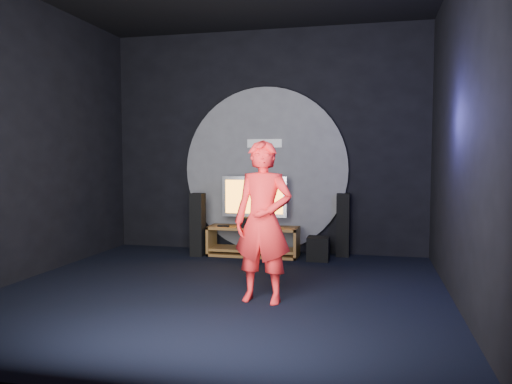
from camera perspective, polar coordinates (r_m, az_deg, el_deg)
floor at (r=5.72m, az=-4.17°, el=-11.24°), size 5.00×5.00×0.00m
back_wall at (r=7.95m, az=1.15°, el=5.77°), size 5.00×0.04×3.50m
front_wall at (r=3.23m, az=-17.72°, el=8.18°), size 5.00×0.04×3.50m
left_wall at (r=6.71m, az=-25.20°, el=5.72°), size 0.04×5.00×3.50m
right_wall at (r=5.35m, az=22.43°, el=6.34°), size 0.04×5.00×3.50m
wall_disc_panel at (r=7.89m, az=1.06°, el=2.53°), size 2.60×0.11×2.60m
media_console at (r=7.64m, az=-0.26°, el=-5.87°), size 1.38×0.45×0.45m
tv at (r=7.62m, az=-0.19°, el=-0.80°), size 1.00×0.22×0.76m
center_speaker at (r=7.47m, az=-0.54°, el=-3.53°), size 0.40×0.15×0.15m
remote at (r=7.60m, az=-3.75°, el=-3.90°), size 0.18×0.05×0.02m
tower_speaker_left at (r=7.66m, az=-6.68°, el=-3.72°), size 0.19×0.21×0.96m
tower_speaker_right at (r=7.69m, az=9.92°, el=-3.73°), size 0.19×0.21×0.96m
subwoofer at (r=7.36m, az=7.13°, el=-6.44°), size 0.32×0.32×0.35m
player at (r=5.16m, az=0.81°, el=-3.40°), size 0.65×0.46×1.68m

